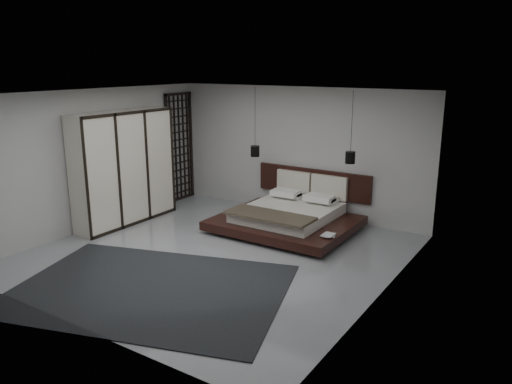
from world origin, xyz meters
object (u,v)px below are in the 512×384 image
Objects in this scene: pendant_right at (350,157)px; wardrobe at (124,168)px; lattice_screen at (180,147)px; pendant_left at (255,151)px; rug at (150,289)px; bed at (289,215)px.

pendant_right is 0.58× the size of wardrobe.
pendant_right is (4.45, -0.13, 0.23)m from lattice_screen.
pendant_left is at bearing 43.30° from wardrobe.
rug is (2.74, -2.12, -1.17)m from wardrobe.
bed is at bearing -159.55° from pendant_right.
rug is (-0.36, -3.61, -0.27)m from bed.
pendant_left is (-1.09, 0.41, 1.16)m from bed.
bed is at bearing 84.24° from rug.
lattice_screen is at bearing 97.08° from wardrobe.
pendant_right is at bearing -1.67° from lattice_screen.
pendant_right is at bearing 70.08° from rug.
pendant_right is 0.35× the size of rug.
bed is 1.91× the size of pendant_right.
lattice_screen is 0.65× the size of rug.
pendant_left and pendant_right have the same top height.
pendant_right is 4.54m from rug.
wardrobe is (-2.01, -1.90, -0.27)m from pendant_left.
pendant_right is at bearing 20.45° from bed.
rug is (2.99, -4.15, -1.29)m from lattice_screen.
lattice_screen is 1.08× the size of wardrobe.
bed reaches higher than rug.
wardrobe is at bearing -136.70° from pendant_left.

